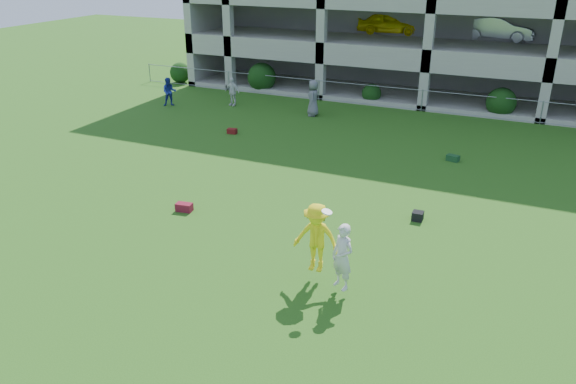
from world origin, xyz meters
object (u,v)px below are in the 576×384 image
at_px(bystander_b, 232,92).
at_px(crate_d, 418,216).
at_px(bystander_a, 169,92).
at_px(frisbee_contest, 322,242).
at_px(bystander_c, 313,98).

distance_m(bystander_b, crate_d, 16.38).
bearing_deg(bystander_b, crate_d, -35.36).
bearing_deg(bystander_b, bystander_a, -150.92).
relative_size(bystander_b, frisbee_contest, 0.75).
height_order(crate_d, frisbee_contest, frisbee_contest).
bearing_deg(bystander_b, bystander_c, 2.75).
distance_m(bystander_b, bystander_c, 4.93).
bearing_deg(bystander_c, frisbee_contest, 5.74).
distance_m(bystander_a, bystander_b, 3.52).
distance_m(bystander_c, frisbee_contest, 16.28).
relative_size(bystander_b, crate_d, 4.51).
bearing_deg(crate_d, bystander_b, 140.83).
bearing_deg(bystander_a, bystander_b, -6.61).
distance_m(bystander_c, crate_d, 12.88).
xyz_separation_m(bystander_c, frisbee_contest, (6.22, -15.04, 0.29)).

